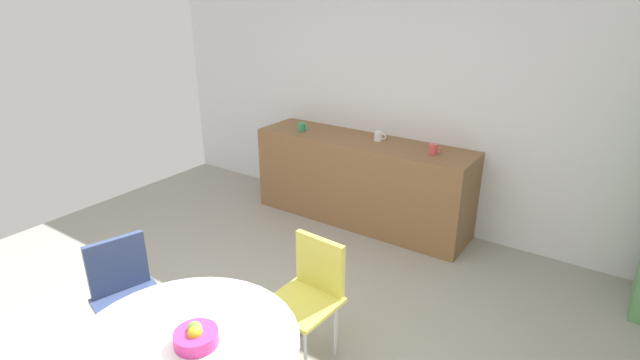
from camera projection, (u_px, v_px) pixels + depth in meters
name	position (u px, v px, depth m)	size (l,w,h in m)	color
wall_back	(404.00, 98.00, 4.81)	(6.00, 0.10, 2.60)	silver
counter_block	(361.00, 181.00, 5.00)	(2.30, 0.60, 0.90)	brown
chair_navy	(125.00, 286.00, 3.09)	(0.52, 0.52, 0.83)	silver
chair_yellow	(311.00, 285.00, 3.10)	(0.44, 0.44, 0.83)	silver
fruit_bowl	(196.00, 336.00, 2.28)	(0.21, 0.21, 0.11)	#D8338C
mug_white	(302.00, 127.00, 5.11)	(0.13, 0.08, 0.09)	#338C59
mug_green	(434.00, 149.00, 4.39)	(0.13, 0.08, 0.09)	#D84C4C
mug_red	(378.00, 136.00, 4.79)	(0.13, 0.08, 0.09)	white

